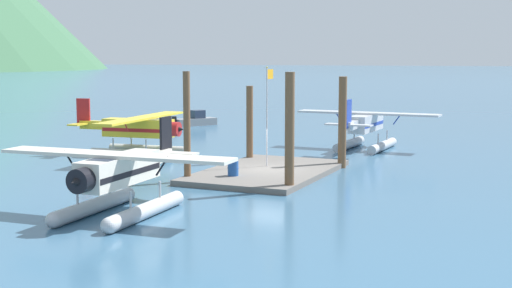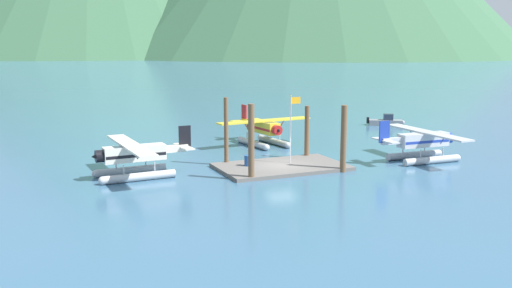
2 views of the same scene
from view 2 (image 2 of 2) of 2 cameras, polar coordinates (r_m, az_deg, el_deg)
ground_plane at (r=47.16m, az=2.61°, el=-2.51°), size 1200.00×1200.00×0.00m
dock_platform at (r=47.12m, az=2.61°, el=-2.33°), size 10.61×6.45×0.30m
piling_near_left at (r=42.41m, az=-0.48°, el=0.14°), size 0.48×0.48×5.90m
piling_near_right at (r=45.87m, az=8.92°, el=0.52°), size 0.49×0.49×5.49m
piling_far_left at (r=47.89m, az=-3.06°, el=1.26°), size 0.37×0.37×5.89m
piling_far_right at (r=51.06m, az=5.21°, el=1.19°), size 0.43×0.43×4.84m
flagpole at (r=47.45m, az=3.69°, el=2.37°), size 0.95×0.10×5.80m
fuel_drum at (r=46.67m, az=-0.84°, el=-1.71°), size 0.62×0.62×0.88m
seaplane_yellow_bow_right at (r=57.70m, az=0.75°, el=1.41°), size 10.49×7.96×3.84m
seaplane_cream_port_fwd at (r=44.64m, az=-12.31°, el=-1.39°), size 7.98×10.46×3.84m
seaplane_silver_stbd_aft at (r=52.02m, az=16.70°, el=0.03°), size 7.98×10.44×3.84m
boat_grey_open_east at (r=74.33m, az=13.19°, el=2.24°), size 4.35×3.51×1.50m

